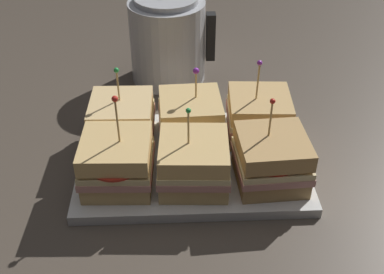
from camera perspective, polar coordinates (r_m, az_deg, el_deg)
The scene contains 9 objects.
ground_plane at distance 0.86m, azimuth 0.00°, elevation -3.35°, with size 6.00×6.00×0.00m, color #4C4238.
serving_platter at distance 0.86m, azimuth 0.00°, elevation -2.89°, with size 0.40×0.28×0.02m.
sandwich_front_left at distance 0.78m, azimuth -8.86°, elevation -2.98°, with size 0.12×0.12×0.17m.
sandwich_front_center at distance 0.78m, azimuth -0.08°, elevation -3.08°, with size 0.12×0.12×0.15m.
sandwich_front_right at distance 0.79m, azimuth 9.38°, elevation -2.67°, with size 0.12×0.12×0.15m.
sandwich_back_left at distance 0.88m, azimuth -8.27°, elevation 1.93°, with size 0.12×0.12×0.15m.
sandwich_back_center at distance 0.88m, azimuth -0.17°, elevation 2.25°, with size 0.12×0.12×0.14m.
sandwich_back_right at distance 0.89m, azimuth 7.91°, elevation 2.51°, with size 0.12×0.12×0.16m.
kettle_steel at distance 1.08m, azimuth -2.87°, elevation 11.47°, with size 0.19×0.17×0.21m.
Camera 1 is at (-0.03, -0.66, 0.56)m, focal length 45.00 mm.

